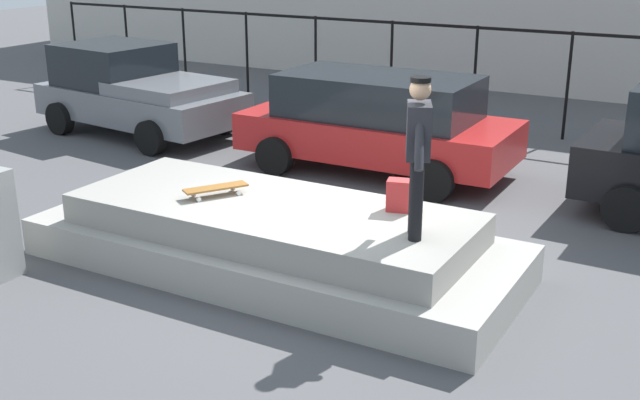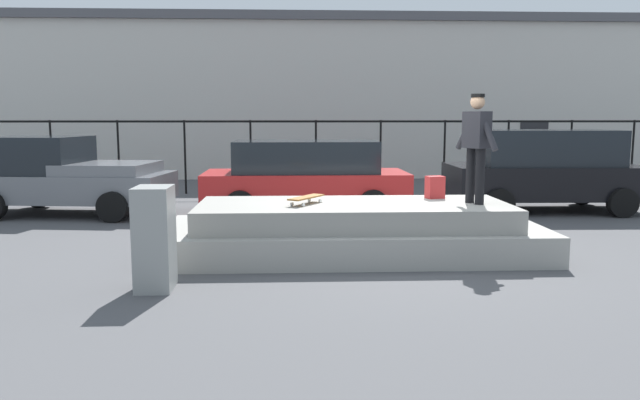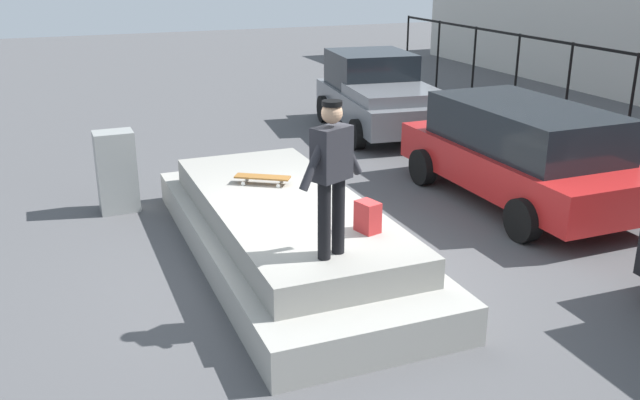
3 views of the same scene
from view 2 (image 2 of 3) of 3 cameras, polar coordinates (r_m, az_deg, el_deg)
name	(u,v)px [view 2 (image 2 of 3)]	position (r m, az deg, el deg)	size (l,w,h in m)	color
ground_plane	(392,251)	(10.09, 6.64, -4.69)	(60.00, 60.00, 0.00)	#4C4C4F
concrete_ledge	(353,231)	(9.74, 3.09, -2.88)	(5.91, 2.36, 0.81)	#9E9B93
skateboarder	(476,141)	(9.83, 14.25, 5.33)	(0.46, 0.87, 1.69)	black
skateboard	(306,198)	(9.53, -1.28, 0.21)	(0.59, 0.77, 0.12)	brown
backpack	(435,187)	(10.40, 10.57, 1.17)	(0.28, 0.20, 0.37)	red
car_grey_pickup_near	(65,176)	(14.80, -22.47, 2.09)	(4.42, 2.53, 1.73)	slate
car_red_hatchback_mid	(306,174)	(13.88, -1.35, 2.37)	(4.54, 2.24, 1.63)	#B21E1E
car_black_hatchback_far	(544,169)	(15.11, 20.02, 2.74)	(4.37, 2.33, 1.87)	black
utility_box	(155,238)	(7.97, -15.04, -3.44)	(0.44, 0.60, 1.30)	gray
fence_row	(348,144)	(17.62, 2.63, 5.17)	(24.06, 0.06, 2.08)	black
warehouse_building	(332,99)	(24.85, 1.11, 9.32)	(35.58, 6.67, 5.75)	beige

